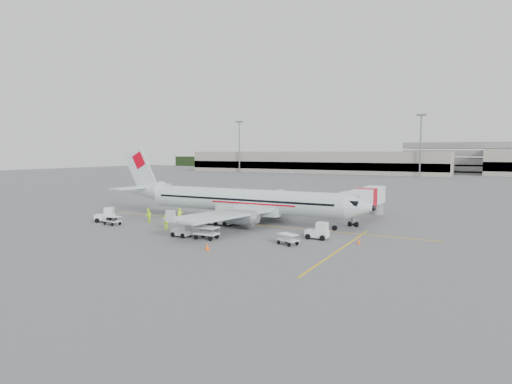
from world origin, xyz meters
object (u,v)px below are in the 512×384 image
jet_bridge (366,204)px  tug_aft (105,215)px  tug_mid (181,229)px  belt_loader (219,215)px  tug_fore (317,230)px  aircraft (244,185)px

jet_bridge → tug_aft: jet_bridge is taller
jet_bridge → tug_mid: 24.75m
belt_loader → tug_aft: (-14.00, -5.01, -0.33)m
tug_mid → tug_fore: bearing=26.3°
aircraft → jet_bridge: 16.17m
belt_loader → tug_fore: (13.43, -2.54, -0.37)m
jet_bridge → tug_aft: bearing=-148.2°
belt_loader → tug_aft: belt_loader is taller
jet_bridge → tug_mid: (-14.39, -20.10, -1.30)m
tug_fore → tug_mid: 14.10m
aircraft → jet_bridge: bearing=35.1°
jet_bridge → belt_loader: (-14.86, -12.03, -0.82)m
tug_mid → belt_loader: bearing=96.5°
tug_fore → jet_bridge: bearing=82.8°
aircraft → jet_bridge: aircraft is taller
tug_fore → tug_mid: (-12.97, -5.53, -0.11)m
tug_fore → tug_aft: bearing=-176.4°
tug_mid → tug_aft: 14.79m
jet_bridge → tug_fore: bearing=-94.3°
jet_bridge → tug_mid: jet_bridge is taller
tug_mid → tug_aft: tug_aft is taller
belt_loader → tug_mid: size_ratio=2.33×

